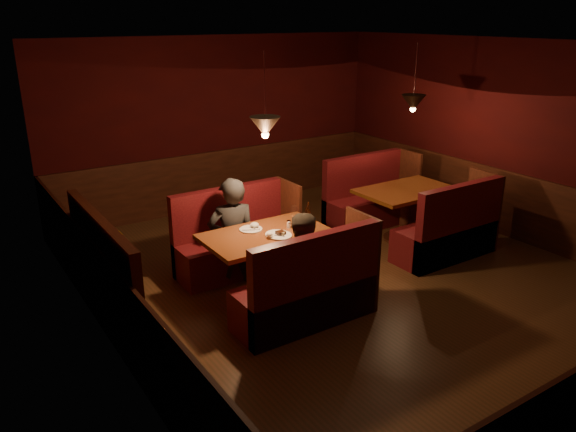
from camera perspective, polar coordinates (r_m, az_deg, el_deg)
room at (r=6.80m, az=4.20°, el=1.28°), size 6.02×7.02×2.92m
main_table at (r=6.65m, az=-2.05°, el=-3.21°), size 1.48×0.90×1.03m
main_bench_far at (r=7.43m, az=-5.30°, el=-2.89°), size 1.63×0.58×1.11m
main_bench_near at (r=6.13m, az=2.24°, el=-7.96°), size 1.63×0.58×1.11m
second_table at (r=8.47m, az=11.88°, el=1.37°), size 1.41×0.90×0.80m
second_bench_far at (r=9.14m, az=8.22°, el=1.41°), size 1.56×0.58×1.11m
second_bench_near at (r=8.04m, az=16.14°, el=-1.79°), size 1.56×0.58×1.11m
diner_a at (r=6.97m, az=-5.76°, el=-0.06°), size 0.70×0.55×1.70m
diner_b at (r=6.26m, az=1.94°, el=-3.31°), size 0.87×0.76×1.50m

